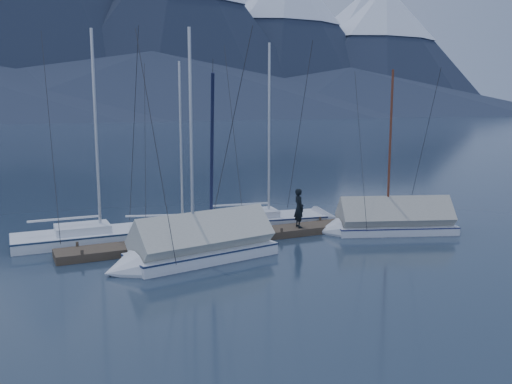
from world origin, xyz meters
TOP-DOWN VIEW (x-y plane):
  - ground at (0.00, 0.00)m, footprint 1000.00×1000.00m
  - mountain_range at (4.12, 370.45)m, footprint 877.00×584.00m
  - dock at (0.00, 2.00)m, footprint 18.00×1.50m
  - mooring_posts at (-0.50, 2.00)m, footprint 15.12×1.52m
  - sailboat_open_left at (-6.17, 4.56)m, footprint 7.95×3.40m
  - sailboat_open_mid at (-2.52, 3.82)m, footprint 7.08×3.85m
  - sailboat_open_right at (2.39, 4.26)m, footprint 7.96×3.57m
  - sailboat_covered_near at (6.18, 0.30)m, footprint 7.01×4.23m
  - sailboat_covered_far at (-4.07, -0.40)m, footprint 7.40×3.39m
  - person at (2.21, 1.81)m, footprint 0.52×0.73m

SIDE VIEW (x-z plane):
  - ground at x=0.00m, z-range 0.00..0.00m
  - dock at x=0.00m, z-range -0.16..0.38m
  - sailboat_open_mid at x=-2.52m, z-range -4.35..4.67m
  - sailboat_open_right at x=2.39m, z-range -4.93..5.29m
  - sailboat_open_left at x=-6.17m, z-range -5.05..5.42m
  - mooring_posts at x=-0.50m, z-range 0.17..0.52m
  - sailboat_covered_near at x=6.18m, z-range -3.93..4.80m
  - sailboat_covered_far at x=-4.07m, z-range -4.52..5.50m
  - person at x=2.21m, z-range 0.34..2.24m
  - mountain_range at x=4.12m, z-range -16.60..133.90m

